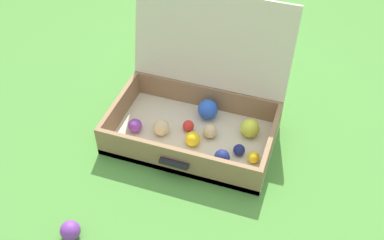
{
  "coord_description": "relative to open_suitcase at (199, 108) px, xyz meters",
  "views": [
    {
      "loc": [
        0.33,
        -1.24,
        1.34
      ],
      "look_at": [
        -0.09,
        -0.01,
        0.11
      ],
      "focal_mm": 43.54,
      "sensor_mm": 36.0,
      "label": 1
    }
  ],
  "objects": [
    {
      "name": "ground_plane",
      "position": [
        0.08,
        -0.05,
        -0.11
      ],
      "size": [
        16.0,
        16.0,
        0.0
      ],
      "primitive_type": "plane",
      "color": "#4C8C38"
    },
    {
      "name": "open_suitcase",
      "position": [
        0.0,
        0.0,
        0.0
      ],
      "size": [
        0.64,
        0.51,
        0.5
      ],
      "color": "beige",
      "rests_on": "ground"
    },
    {
      "name": "stray_ball_on_grass",
      "position": [
        -0.24,
        -0.62,
        -0.08
      ],
      "size": [
        0.07,
        0.07,
        0.07
      ],
      "primitive_type": "sphere",
      "color": "purple",
      "rests_on": "ground"
    }
  ]
}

